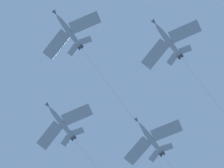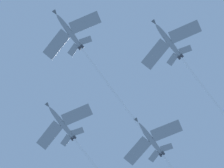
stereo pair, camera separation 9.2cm
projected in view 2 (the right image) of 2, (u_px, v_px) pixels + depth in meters
name	position (u px, v px, depth m)	size (l,w,h in m)	color
jet_lead	(80.00, 47.00, 142.09)	(32.06, 33.83, 8.36)	gray
jet_left_wing	(182.00, 59.00, 140.64)	(35.09, 36.24, 8.89)	gray
jet_right_wing	(80.00, 146.00, 146.01)	(36.00, 37.38, 8.96)	gray
jet_slot	(169.00, 164.00, 144.76)	(37.55, 39.64, 8.88)	gray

